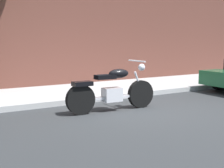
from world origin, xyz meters
The scene contains 3 objects.
ground_plane centered at (0.00, 0.00, 0.00)m, with size 60.00×60.00×0.00m, color #303335.
sidewalk centered at (0.00, 2.86, 0.07)m, with size 18.92×2.84×0.14m, color #B0B0B0.
motorcycle centered at (-0.55, 0.26, 0.47)m, with size 2.30×0.70×1.17m.
Camera 1 is at (-4.78, -6.33, 1.67)m, focal length 54.29 mm.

